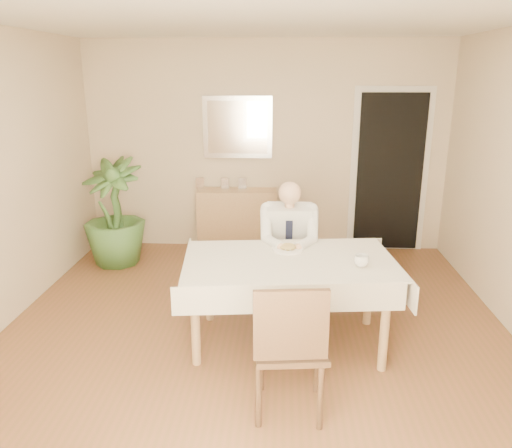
# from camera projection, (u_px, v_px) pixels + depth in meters

# --- Properties ---
(room) EXTENTS (5.00, 5.02, 2.60)m
(room) POSITION_uv_depth(u_px,v_px,m) (253.00, 194.00, 3.86)
(room) COLOR brown
(room) RESTS_ON ground
(window) EXTENTS (1.34, 0.04, 1.44)m
(window) POSITION_uv_depth(u_px,v_px,m) (202.00, 341.00, 1.45)
(window) COLOR silver
(window) RESTS_ON room
(doorway) EXTENTS (0.96, 0.07, 2.10)m
(doorway) POSITION_uv_depth(u_px,v_px,m) (389.00, 173.00, 6.22)
(doorway) COLOR silver
(doorway) RESTS_ON ground
(mirror) EXTENTS (0.86, 0.04, 0.76)m
(mirror) POSITION_uv_depth(u_px,v_px,m) (237.00, 127.00, 6.16)
(mirror) COLOR silver
(mirror) RESTS_ON room
(dining_table) EXTENTS (1.82, 1.19, 0.75)m
(dining_table) POSITION_uv_depth(u_px,v_px,m) (289.00, 269.00, 4.06)
(dining_table) COLOR tan
(dining_table) RESTS_ON ground
(chair_far) EXTENTS (0.42, 0.42, 0.83)m
(chair_far) POSITION_uv_depth(u_px,v_px,m) (288.00, 255.00, 4.95)
(chair_far) COLOR #432C1B
(chair_far) RESTS_ON ground
(chair_near) EXTENTS (0.50, 0.50, 0.97)m
(chair_near) POSITION_uv_depth(u_px,v_px,m) (290.00, 343.00, 3.17)
(chair_near) COLOR #432C1B
(chair_near) RESTS_ON ground
(seated_man) EXTENTS (0.48, 0.72, 1.24)m
(seated_man) POSITION_uv_depth(u_px,v_px,m) (289.00, 243.00, 4.62)
(seated_man) COLOR silver
(seated_man) RESTS_ON ground
(plate) EXTENTS (0.26, 0.26, 0.02)m
(plate) POSITION_uv_depth(u_px,v_px,m) (288.00, 249.00, 4.24)
(plate) COLOR white
(plate) RESTS_ON dining_table
(food) EXTENTS (0.14, 0.14, 0.06)m
(food) POSITION_uv_depth(u_px,v_px,m) (288.00, 247.00, 4.23)
(food) COLOR olive
(food) RESTS_ON dining_table
(knife) EXTENTS (0.01, 0.13, 0.01)m
(knife) POSITION_uv_depth(u_px,v_px,m) (293.00, 250.00, 4.17)
(knife) COLOR silver
(knife) RESTS_ON dining_table
(fork) EXTENTS (0.01, 0.13, 0.01)m
(fork) POSITION_uv_depth(u_px,v_px,m) (283.00, 250.00, 4.18)
(fork) COLOR silver
(fork) RESTS_ON dining_table
(coffee_mug) EXTENTS (0.13, 0.13, 0.09)m
(coffee_mug) POSITION_uv_depth(u_px,v_px,m) (361.00, 261.00, 3.87)
(coffee_mug) COLOR white
(coffee_mug) RESTS_ON dining_table
(sideboard) EXTENTS (1.00, 0.36, 0.79)m
(sideboard) POSITION_uv_depth(u_px,v_px,m) (237.00, 220.00, 6.36)
(sideboard) COLOR tan
(sideboard) RESTS_ON ground
(photo_frame_left) EXTENTS (0.10, 0.02, 0.14)m
(photo_frame_left) POSITION_uv_depth(u_px,v_px,m) (200.00, 183.00, 6.31)
(photo_frame_left) COLOR silver
(photo_frame_left) RESTS_ON sideboard
(photo_frame_center) EXTENTS (0.10, 0.02, 0.14)m
(photo_frame_center) POSITION_uv_depth(u_px,v_px,m) (225.00, 184.00, 6.27)
(photo_frame_center) COLOR silver
(photo_frame_center) RESTS_ON sideboard
(photo_frame_right) EXTENTS (0.10, 0.02, 0.14)m
(photo_frame_right) POSITION_uv_depth(u_px,v_px,m) (243.00, 184.00, 6.27)
(photo_frame_right) COLOR silver
(photo_frame_right) RESTS_ON sideboard
(potted_palm) EXTENTS (0.88, 0.88, 1.26)m
(potted_palm) POSITION_uv_depth(u_px,v_px,m) (114.00, 212.00, 5.84)
(potted_palm) COLOR #365B26
(potted_palm) RESTS_ON ground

